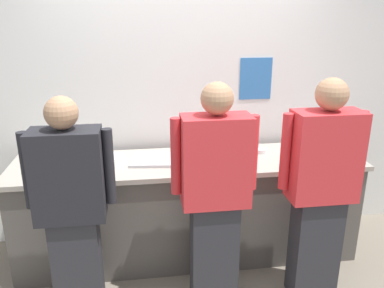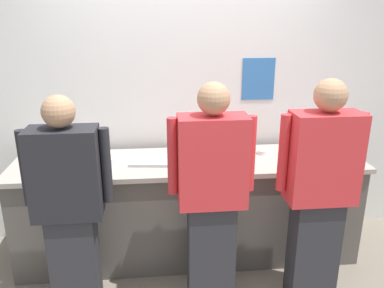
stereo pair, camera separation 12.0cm
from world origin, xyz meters
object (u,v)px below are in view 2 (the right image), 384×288
at_px(chef_far_right, 320,190).
at_px(deli_cup, 301,159).
at_px(chef_center, 212,194).
at_px(chef_near_left, 69,205).
at_px(ramekin_green_sauce, 243,161).
at_px(ramekin_orange_sauce, 90,154).
at_px(ramekin_red_sauce, 262,152).
at_px(squeeze_bottle_primary, 247,145).
at_px(mixing_bowl_steel, 310,149).
at_px(sheet_tray, 159,159).
at_px(ramekin_yellow_sauce, 46,167).
at_px(plate_stack_front, 106,159).
at_px(plate_stack_rear, 213,157).

xyz_separation_m(chef_far_right, deli_cup, (0.03, 0.44, 0.07)).
bearing_deg(deli_cup, chef_center, -153.01).
height_order(chef_near_left, ramekin_green_sauce, chef_near_left).
bearing_deg(ramekin_orange_sauce, ramekin_red_sauce, -3.57).
bearing_deg(squeeze_bottle_primary, chef_far_right, -64.33).
bearing_deg(mixing_bowl_steel, chef_far_right, -106.02).
distance_m(sheet_tray, ramekin_orange_sauce, 0.62).
height_order(chef_far_right, sheet_tray, chef_far_right).
relative_size(mixing_bowl_steel, ramekin_yellow_sauce, 4.12).
relative_size(ramekin_red_sauce, ramekin_yellow_sauce, 1.03).
distance_m(squeeze_bottle_primary, deli_cup, 0.48).
distance_m(plate_stack_front, deli_cup, 1.59).
distance_m(chef_far_right, plate_stack_front, 1.69).
distance_m(chef_near_left, mixing_bowl_steel, 2.03).
relative_size(sheet_tray, ramekin_orange_sauce, 4.66).
relative_size(plate_stack_rear, ramekin_yellow_sauce, 2.34).
xyz_separation_m(mixing_bowl_steel, squeeze_bottle_primary, (-0.55, 0.06, 0.04)).
bearing_deg(plate_stack_front, mixing_bowl_steel, 0.02).
xyz_separation_m(chef_center, deli_cup, (0.79, 0.40, 0.08)).
relative_size(ramekin_yellow_sauce, deli_cup, 0.80).
distance_m(chef_center, squeeze_bottle_primary, 0.81).
height_order(chef_center, sheet_tray, chef_center).
xyz_separation_m(plate_stack_front, ramekin_green_sauce, (1.12, -0.14, -0.01)).
xyz_separation_m(chef_far_right, ramekin_yellow_sauce, (-2.00, 0.55, 0.04)).
relative_size(chef_center, ramekin_yellow_sauce, 19.24).
height_order(chef_near_left, ramekin_orange_sauce, chef_near_left).
relative_size(squeeze_bottle_primary, ramekin_green_sauce, 1.97).
xyz_separation_m(plate_stack_rear, deli_cup, (0.70, -0.13, 0.01)).
relative_size(chef_near_left, ramekin_green_sauce, 16.02).
relative_size(plate_stack_rear, deli_cup, 1.88).
distance_m(chef_far_right, ramekin_green_sauce, 0.69).
relative_size(chef_far_right, squeeze_bottle_primary, 8.54).
xyz_separation_m(mixing_bowl_steel, ramekin_green_sauce, (-0.62, -0.14, -0.03)).
relative_size(chef_near_left, mixing_bowl_steel, 4.49).
height_order(chef_center, squeeze_bottle_primary, chef_center).
bearing_deg(chef_far_right, ramekin_orange_sauce, 153.84).
height_order(plate_stack_rear, ramekin_orange_sauce, plate_stack_rear).
relative_size(plate_stack_front, squeeze_bottle_primary, 1.23).
distance_m(ramekin_red_sauce, deli_cup, 0.39).
bearing_deg(ramekin_yellow_sauce, sheet_tray, 7.85).
height_order(chef_near_left, sheet_tray, chef_near_left).
height_order(chef_far_right, ramekin_yellow_sauce, chef_far_right).
bearing_deg(mixing_bowl_steel, deli_cup, -125.38).
bearing_deg(chef_far_right, chef_center, 177.00).
xyz_separation_m(chef_near_left, squeeze_bottle_primary, (1.38, 0.71, 0.15)).
bearing_deg(chef_center, plate_stack_front, 141.23).
height_order(plate_stack_rear, ramekin_green_sauce, plate_stack_rear).
height_order(ramekin_green_sauce, ramekin_yellow_sauce, ramekin_yellow_sauce).
bearing_deg(sheet_tray, squeeze_bottle_primary, 4.78).
bearing_deg(chef_center, chef_near_left, -179.26).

